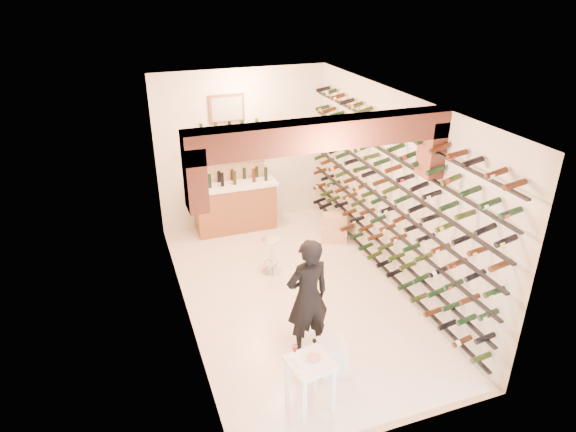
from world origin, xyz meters
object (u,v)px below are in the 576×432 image
at_px(wine_rack, 383,196).
at_px(chrome_barstool, 271,253).
at_px(back_counter, 235,205).
at_px(white_stool, 332,357).
at_px(person, 308,297).
at_px(crate_lower, 334,233).
at_px(tasting_table, 310,370).

xyz_separation_m(wine_rack, chrome_barstool, (-1.68, 0.78, -1.16)).
bearing_deg(chrome_barstool, wine_rack, -24.88).
height_order(wine_rack, back_counter, wine_rack).
height_order(white_stool, person, person).
bearing_deg(white_stool, person, 106.12).
distance_m(wine_rack, white_stool, 2.83).
height_order(person, crate_lower, person).
distance_m(wine_rack, back_counter, 3.38).
distance_m(back_counter, white_stool, 4.52).
height_order(wine_rack, tasting_table, wine_rack).
xyz_separation_m(back_counter, tasting_table, (-0.38, -5.00, 0.06)).
relative_size(white_stool, chrome_barstool, 0.67).
bearing_deg(chrome_barstool, crate_lower, 25.22).
bearing_deg(crate_lower, person, -121.02).
xyz_separation_m(person, chrome_barstool, (0.16, 2.11, -0.48)).
bearing_deg(tasting_table, wine_rack, 37.45).
bearing_deg(wine_rack, white_stool, -132.19).
bearing_deg(back_counter, wine_rack, -55.34).
bearing_deg(chrome_barstool, back_counter, 94.76).
bearing_deg(chrome_barstool, tasting_table, -99.70).
xyz_separation_m(tasting_table, person, (0.38, 1.03, 0.28)).
distance_m(back_counter, crate_lower, 2.08).
height_order(back_counter, person, person).
relative_size(tasting_table, crate_lower, 1.73).
bearing_deg(chrome_barstool, white_stool, -90.15).
height_order(wine_rack, chrome_barstool, wine_rack).
distance_m(tasting_table, chrome_barstool, 3.19).
distance_m(wine_rack, crate_lower, 2.06).
bearing_deg(person, back_counter, -96.96).
relative_size(chrome_barstool, crate_lower, 1.32).
relative_size(person, chrome_barstool, 2.60).
relative_size(wine_rack, tasting_table, 6.52).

